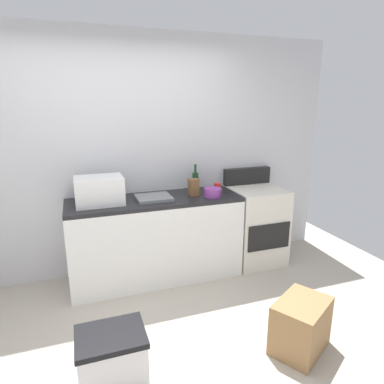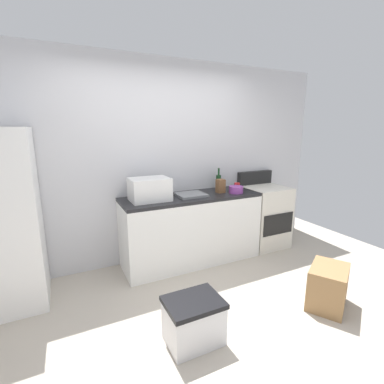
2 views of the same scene
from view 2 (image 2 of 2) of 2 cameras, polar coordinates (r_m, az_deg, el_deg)
name	(u,v)px [view 2 (image 2 of 2)]	position (r m, az deg, el deg)	size (l,w,h in m)	color
ground_plane	(219,320)	(2.82, 5.62, -24.91)	(6.00, 6.00, 0.00)	#B2A899
wall_back	(159,163)	(3.67, -6.80, 6.04)	(5.00, 0.10, 2.60)	silver
kitchen_counter	(191,229)	(3.66, -0.13, -7.59)	(1.80, 0.60, 0.90)	white
refrigerator	(0,221)	(3.20, -34.97, -5.01)	(0.68, 0.66, 1.75)	white
stove_oven	(264,215)	(4.31, 14.64, -4.65)	(0.60, 0.61, 1.10)	silver
microwave	(150,189)	(3.30, -8.77, 0.56)	(0.46, 0.34, 0.27)	white
sink_basin	(191,195)	(3.51, -0.22, -0.57)	(0.36, 0.32, 0.03)	slate
wine_bottle	(218,181)	(3.91, 5.51, 2.20)	(0.07, 0.07, 0.30)	#193F1E
coffee_mug	(237,186)	(3.90, 9.30, 1.15)	(0.08, 0.08, 0.10)	red
knife_block	(221,186)	(3.70, 5.93, 1.25)	(0.10, 0.10, 0.18)	brown
mixing_bowl	(236,190)	(3.72, 9.10, 0.51)	(0.19, 0.19, 0.09)	purple
cardboard_box_medium	(328,287)	(3.18, 26.30, -17.14)	(0.46, 0.33, 0.41)	olive
storage_bin	(193,320)	(2.50, 0.31, -25.06)	(0.46, 0.36, 0.38)	silver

